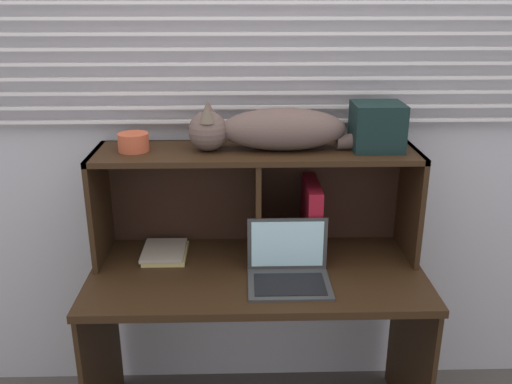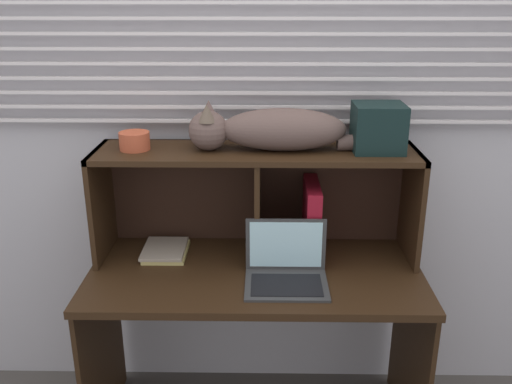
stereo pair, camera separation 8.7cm
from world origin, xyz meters
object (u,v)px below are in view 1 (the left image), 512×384
Objects in this scene: binder_upright at (311,219)px; book_stack at (165,252)px; laptop at (289,269)px; cat at (270,129)px; small_basket at (134,142)px; storage_box at (377,126)px.

binder_upright is 0.61m from book_stack.
laptop is at bearing -24.05° from book_stack.
cat reaches higher than small_basket.
small_basket is (-0.52, 0.00, -0.05)m from cat.
book_stack is at bearing 155.95° from laptop.
laptop is 0.64m from storage_box.
storage_box is at bearing 0.30° from book_stack.
small_basket reaches higher than binder_upright.
cat is 0.41m from binder_upright.
binder_upright is at bearing 0.00° from small_basket.
cat is at bearing 0.00° from small_basket.
small_basket reaches higher than book_stack.
laptop reaches higher than book_stack.
storage_box is at bearing 0.00° from binder_upright.
storage_box reaches higher than binder_upright.
book_stack is at bearing -179.70° from storage_box.
laptop is 0.54m from book_stack.
laptop is (0.06, -0.22, -0.48)m from cat.
storage_box is (0.35, 0.22, 0.49)m from laptop.
binder_upright is 2.63× the size of small_basket.
book_stack is (-0.60, -0.00, -0.14)m from binder_upright.
laptop is 1.44× the size of book_stack.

